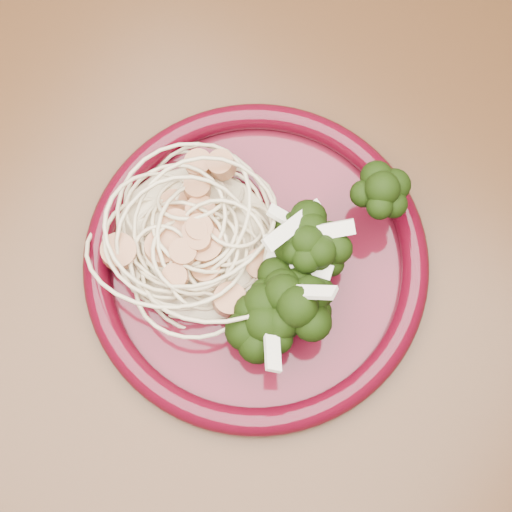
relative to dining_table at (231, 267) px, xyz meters
The scene contains 6 objects.
dining_table is the anchor object (origin of this frame).
dinner_plate 0.11m from the dining_table, 11.53° to the right, with size 0.33×0.33×0.02m.
spaghetti_pile 0.12m from the dining_table, 112.69° to the right, with size 0.14×0.12×0.03m, color beige.
scallop_cluster 0.16m from the dining_table, 112.69° to the right, with size 0.13×0.13×0.04m, color #B57649, non-canonical shape.
broccoli_pile 0.16m from the dining_table, ahead, with size 0.10×0.16×0.05m, color black.
onion_garnish 0.19m from the dining_table, ahead, with size 0.07×0.10×0.06m, color #F2E9CF, non-canonical shape.
Camera 1 is at (0.13, -0.13, 1.28)m, focal length 50.00 mm.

